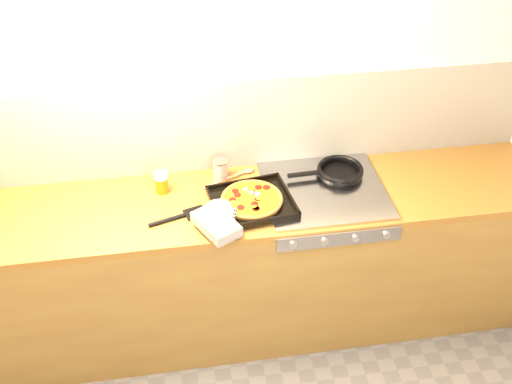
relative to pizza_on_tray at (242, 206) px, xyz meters
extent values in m
plane|color=beige|center=(-0.02, 0.41, 0.31)|extent=(3.20, 0.00, 3.20)
cube|color=white|center=(-0.02, 0.39, 0.21)|extent=(3.20, 0.02, 0.50)
cube|color=brown|center=(-0.02, 0.11, -0.51)|extent=(3.20, 0.60, 0.86)
cube|color=brown|center=(-0.02, 0.11, -0.06)|extent=(3.20, 0.60, 0.04)
cube|color=#A2A3A7|center=(0.43, -0.19, -0.09)|extent=(0.60, 0.03, 0.08)
cylinder|color=#A5A5AA|center=(0.21, -0.21, -0.09)|extent=(0.04, 0.02, 0.04)
cylinder|color=#A5A5AA|center=(0.36, -0.21, -0.09)|extent=(0.04, 0.02, 0.04)
cylinder|color=#A5A5AA|center=(0.51, -0.21, -0.09)|extent=(0.04, 0.02, 0.04)
cylinder|color=#A5A5AA|center=(0.66, -0.21, -0.09)|extent=(0.04, 0.02, 0.04)
cube|color=#A2A3A7|center=(0.43, 0.11, -0.04)|extent=(0.60, 0.56, 0.02)
cube|color=black|center=(0.06, 0.04, -0.02)|extent=(0.43, 0.39, 0.01)
cube|color=black|center=(0.03, 0.20, -0.01)|extent=(0.38, 0.07, 0.02)
cube|color=black|center=(0.08, -0.12, -0.01)|extent=(0.38, 0.07, 0.02)
cube|color=black|center=(0.24, 0.07, -0.01)|extent=(0.06, 0.34, 0.02)
cube|color=black|center=(-0.13, 0.01, -0.01)|extent=(0.06, 0.34, 0.02)
cylinder|color=olive|center=(0.06, 0.04, -0.01)|extent=(0.33, 0.33, 0.02)
torus|color=olive|center=(0.06, 0.04, 0.00)|extent=(0.34, 0.34, 0.02)
cylinder|color=#B87D16|center=(0.06, 0.04, 0.01)|extent=(0.29, 0.29, 0.01)
cylinder|color=maroon|center=(0.08, 0.03, 0.01)|extent=(0.04, 0.04, 0.00)
cylinder|color=maroon|center=(-0.02, 0.10, 0.01)|extent=(0.04, 0.04, 0.00)
cylinder|color=maroon|center=(0.06, -0.05, 0.01)|extent=(0.04, 0.04, 0.00)
cylinder|color=maroon|center=(-0.04, 0.04, 0.01)|extent=(0.04, 0.04, 0.00)
cylinder|color=maroon|center=(0.10, 0.12, 0.01)|extent=(0.04, 0.04, 0.00)
cylinder|color=maroon|center=(0.06, 0.08, 0.01)|extent=(0.04, 0.04, 0.00)
cylinder|color=maroon|center=(-0.01, -0.03, 0.01)|extent=(0.04, 0.04, 0.00)
cylinder|color=maroon|center=(0.14, 0.11, 0.01)|extent=(0.04, 0.04, 0.00)
cylinder|color=maroon|center=(0.06, -0.04, 0.01)|extent=(0.04, 0.04, 0.00)
cylinder|color=maroon|center=(0.06, -0.01, 0.01)|extent=(0.04, 0.04, 0.00)
cylinder|color=maroon|center=(-0.01, 0.07, 0.01)|extent=(0.04, 0.04, 0.00)
ellipsoid|color=yellow|center=(-0.02, 0.01, 0.01)|extent=(0.03, 0.02, 0.01)
ellipsoid|color=yellow|center=(-0.04, 0.02, 0.01)|extent=(0.03, 0.02, 0.01)
ellipsoid|color=yellow|center=(0.04, 0.08, 0.01)|extent=(0.03, 0.02, 0.01)
ellipsoid|color=yellow|center=(0.03, 0.12, 0.01)|extent=(0.03, 0.02, 0.01)
ellipsoid|color=yellow|center=(0.05, -0.03, 0.01)|extent=(0.03, 0.02, 0.01)
ellipsoid|color=yellow|center=(0.09, 0.03, 0.01)|extent=(0.03, 0.02, 0.01)
ellipsoid|color=yellow|center=(0.08, 0.04, 0.01)|extent=(0.03, 0.02, 0.01)
ellipsoid|color=yellow|center=(-0.01, 0.00, 0.01)|extent=(0.03, 0.02, 0.01)
ellipsoid|color=yellow|center=(0.05, 0.11, 0.01)|extent=(0.03, 0.02, 0.01)
ellipsoid|color=silver|center=(0.04, 0.11, 0.01)|extent=(0.03, 0.03, 0.01)
ellipsoid|color=silver|center=(0.06, 0.08, 0.01)|extent=(0.03, 0.03, 0.01)
ellipsoid|color=silver|center=(0.09, 0.07, 0.01)|extent=(0.03, 0.03, 0.01)
cube|color=black|center=(-0.13, -0.13, 0.01)|extent=(0.23, 0.27, 0.05)
ellipsoid|color=black|center=(-0.11, -0.02, 0.01)|extent=(0.15, 0.15, 0.05)
cylinder|color=black|center=(-0.07, -0.09, 0.01)|extent=(0.08, 0.11, 0.05)
cylinder|color=black|center=(0.54, 0.21, -0.02)|extent=(0.23, 0.23, 0.01)
torus|color=black|center=(0.54, 0.21, 0.00)|extent=(0.25, 0.25, 0.02)
cube|color=black|center=(0.35, 0.20, 0.00)|extent=(0.17, 0.03, 0.02)
cylinder|color=maroon|center=(-0.07, 0.29, 0.01)|extent=(0.08, 0.08, 0.10)
cylinder|color=#B2B2B7|center=(-0.07, 0.29, 0.07)|extent=(0.08, 0.08, 0.01)
cylinder|color=#B2B2B7|center=(-0.07, 0.29, -0.04)|extent=(0.08, 0.08, 0.01)
cylinder|color=#D6630C|center=(-0.37, 0.23, 0.00)|extent=(0.08, 0.08, 0.09)
cylinder|color=silver|center=(-0.37, 0.23, 0.06)|extent=(0.08, 0.08, 0.03)
cylinder|color=#B7784D|center=(-0.04, 0.27, -0.03)|extent=(0.24, 0.13, 0.02)
ellipsoid|color=#B7784D|center=(0.08, 0.33, -0.03)|extent=(0.07, 0.06, 0.02)
cube|color=black|center=(-0.22, 0.03, -0.04)|extent=(0.12, 0.11, 0.01)
cylinder|color=black|center=(-0.36, -0.01, -0.03)|extent=(0.18, 0.07, 0.02)
camera|label=1|loc=(-0.28, -2.20, 1.79)|focal=42.00mm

